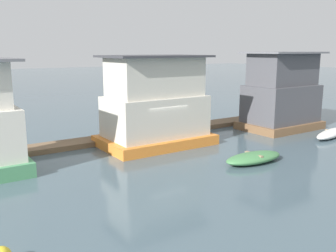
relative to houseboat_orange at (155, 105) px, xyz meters
The scene contains 7 objects.
ground_plane 2.45m from the houseboat_orange, 103.86° to the right, with size 200.00×200.00×0.00m, color #475B66.
dock_walkway 3.17m from the houseboat_orange, 93.48° to the left, with size 33.80×1.57×0.30m, color brown.
houseboat_orange is the anchor object (origin of this frame).
houseboat_brown 9.84m from the houseboat_orange, ahead, with size 5.47×3.68×5.39m.
dinghy_green 6.57m from the houseboat_orange, 70.18° to the right, with size 3.43×1.50×0.52m.
dinghy_white 11.69m from the houseboat_orange, 24.09° to the right, with size 4.27×1.85×0.48m.
mooring_post_far_right 9.84m from the houseboat_orange, ahead, with size 0.22×0.22×1.45m, color #846B4C.
Camera 1 is at (-11.26, -17.75, 5.52)m, focal length 40.00 mm.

